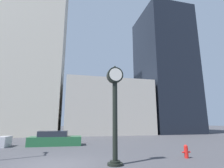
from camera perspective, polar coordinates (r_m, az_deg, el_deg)
ground_plane at (r=10.03m, az=-17.79°, el=-23.93°), size 200.00×200.00×0.00m
building_tall_tower at (r=39.02m, az=-25.34°, el=15.74°), size 13.53×12.00×39.52m
building_storefront_row at (r=34.64m, az=-1.98°, el=-7.95°), size 15.42×12.00×9.63m
building_glass_modern at (r=41.02m, az=16.50°, el=4.20°), size 9.80×12.00×27.00m
street_clock at (r=9.42m, az=0.97°, el=-6.76°), size 0.87×0.79×5.21m
car_green at (r=17.96m, az=-18.14°, el=-16.76°), size 4.81×2.05×1.33m
fire_hydrant_near at (r=12.16m, az=23.04°, el=-19.54°), size 0.55×0.24×0.77m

